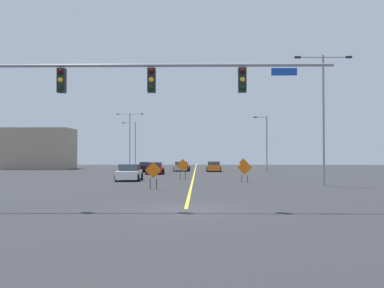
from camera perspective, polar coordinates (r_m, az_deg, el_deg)
ground at (r=18.32m, az=-0.81°, el=-8.67°), size 156.46×156.46×0.00m
road_centre_stripe at (r=61.67m, az=0.40°, el=-3.56°), size 0.16×86.92×0.01m
traffic_signal_assembly at (r=18.80m, az=-11.55°, el=7.25°), size 15.63×0.44×6.80m
street_lamp_far_left at (r=57.02m, az=9.83°, el=0.40°), size 1.80×0.24×7.39m
street_lamp_mid_left at (r=72.11m, az=-8.31°, el=1.12°), size 4.50×0.24×9.25m
street_lamp_near_left at (r=77.58m, az=-7.72°, el=0.27°), size 2.46×0.24×8.20m
street_lamp_near_right at (r=33.29m, az=17.17°, el=4.50°), size 4.24×0.24×9.74m
construction_sign_left_lane at (r=55.02m, az=6.88°, el=-2.61°), size 1.11×0.25×1.83m
construction_sign_right_shoulder at (r=28.75m, az=-5.18°, el=-3.74°), size 1.09×0.16×1.81m
construction_sign_median_near at (r=35.46m, az=7.05°, el=-3.27°), size 1.23×0.07×1.86m
construction_sign_right_lane at (r=39.81m, az=-1.24°, el=-3.01°), size 1.20×0.09×1.91m
car_red_far at (r=50.68m, az=-4.95°, el=-3.28°), size 2.04×3.88×1.40m
car_orange_passing at (r=58.46m, az=2.95°, el=-3.07°), size 2.18×4.19×1.36m
car_silver_approaching at (r=59.72m, az=-1.38°, el=-3.04°), size 2.27×4.21×1.32m
car_black_mid at (r=57.27m, az=-6.02°, el=-3.08°), size 2.24×4.36×1.32m
car_white_distant at (r=38.72m, az=-8.36°, el=-3.82°), size 2.23×4.65×1.45m
roadside_building_west at (r=72.53m, az=-19.71°, el=-0.60°), size 10.41×6.16×6.49m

